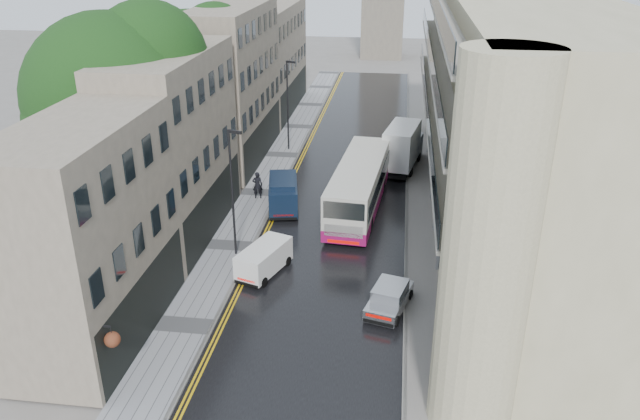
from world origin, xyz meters
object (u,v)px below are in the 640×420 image
(navy_van, at_px, (270,202))
(lamp_post_far, at_px, (288,106))
(silver_hatchback, at_px, (367,307))
(cream_bus, at_px, (331,205))
(white_lorry, at_px, (387,152))
(pedestrian, at_px, (257,185))
(tree_near, at_px, (115,127))
(white_van, at_px, (240,267))
(tree_far, at_px, (192,87))
(lamp_post_near, at_px, (232,195))

(navy_van, xyz_separation_m, lamp_post_far, (-1.29, 13.86, 2.66))
(silver_hatchback, bearing_deg, cream_bus, 121.07)
(white_lorry, bearing_deg, navy_van, -118.21)
(pedestrian, distance_m, lamp_post_far, 11.20)
(tree_near, xyz_separation_m, lamp_post_far, (6.91, 17.30, -3.08))
(tree_near, height_order, white_lorry, tree_near)
(white_van, bearing_deg, silver_hatchback, -2.48)
(cream_bus, bearing_deg, tree_far, 143.31)
(tree_near, height_order, cream_bus, tree_near)
(white_van, relative_size, pedestrian, 1.89)
(tree_far, relative_size, navy_van, 2.69)
(cream_bus, distance_m, silver_hatchback, 10.26)
(tree_far, bearing_deg, cream_bus, -41.26)
(pedestrian, bearing_deg, cream_bus, 135.37)
(lamp_post_far, bearing_deg, pedestrian, -72.60)
(tree_near, bearing_deg, lamp_post_near, -13.87)
(cream_bus, height_order, silver_hatchback, cream_bus)
(tree_near, xyz_separation_m, white_lorry, (15.39, 12.53, -5.09))
(white_van, relative_size, lamp_post_near, 0.49)
(silver_hatchback, bearing_deg, navy_van, 137.63)
(white_lorry, relative_size, pedestrian, 3.61)
(lamp_post_near, bearing_deg, lamp_post_far, 107.50)
(white_van, height_order, pedestrian, pedestrian)
(tree_near, xyz_separation_m, pedestrian, (6.68, 6.45, -5.86))
(cream_bus, bearing_deg, white_van, -115.80)
(lamp_post_far, bearing_deg, navy_van, -66.08)
(tree_far, bearing_deg, pedestrian, -45.75)
(tree_near, bearing_deg, white_van, -28.96)
(silver_hatchback, bearing_deg, white_lorry, 104.06)
(pedestrian, relative_size, lamp_post_near, 0.26)
(tree_near, distance_m, lamp_post_near, 8.08)
(tree_far, xyz_separation_m, pedestrian, (6.38, -6.55, -5.14))
(lamp_post_near, bearing_deg, silver_hatchback, -18.33)
(white_lorry, bearing_deg, tree_far, -171.63)
(white_lorry, distance_m, white_van, 18.55)
(lamp_post_far, bearing_deg, white_van, -68.01)
(white_van, xyz_separation_m, pedestrian, (-1.52, 10.99, 0.24))
(lamp_post_near, xyz_separation_m, lamp_post_far, (-0.32, 19.09, 0.02))
(tree_near, distance_m, white_van, 11.18)
(cream_bus, relative_size, silver_hatchback, 3.31)
(navy_van, relative_size, pedestrian, 2.39)
(navy_van, bearing_deg, pedestrian, 106.12)
(lamp_post_far, bearing_deg, lamp_post_near, -70.41)
(tree_far, distance_m, lamp_post_far, 8.24)
(tree_near, distance_m, white_lorry, 20.49)
(tree_near, bearing_deg, silver_hatchback, -25.75)
(white_van, height_order, lamp_post_far, lamp_post_far)
(tree_far, distance_m, white_van, 19.97)
(cream_bus, xyz_separation_m, navy_van, (-4.10, 0.98, -0.44))
(tree_far, bearing_deg, lamp_post_near, -64.87)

